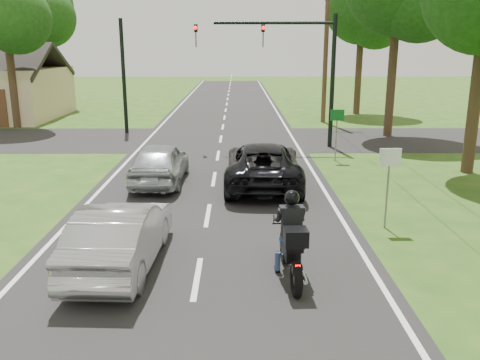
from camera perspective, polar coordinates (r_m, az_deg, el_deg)
name	(u,v)px	position (r m, az deg, el deg)	size (l,w,h in m)	color
ground	(197,279)	(10.63, -4.85, -10.99)	(140.00, 140.00, 0.00)	#244B15
road	(216,166)	(20.09, -2.70, 1.55)	(8.00, 100.00, 0.01)	black
cross_road	(221,139)	(25.97, -2.17, 4.60)	(60.00, 7.00, 0.01)	black
motorcycle_rider	(291,246)	(10.31, 5.80, -7.33)	(0.62, 2.21, 1.90)	black
dark_suv	(263,164)	(17.15, 2.62, 1.78)	(2.45, 5.30, 1.47)	black
silver_sedan	(121,235)	(11.17, -13.25, -6.07)	(1.48, 4.25, 1.40)	#AFB0B4
silver_suv	(160,163)	(17.68, -9.01, 1.94)	(1.69, 4.21, 1.43)	#ADB1B5
traffic_signal	(292,57)	(23.67, 5.91, 13.60)	(6.38, 0.44, 6.00)	black
signal_pole_far	(124,77)	(28.24, -12.92, 11.20)	(0.20, 0.20, 6.00)	black
utility_pole_far	(326,38)	(32.00, 9.67, 15.49)	(1.60, 0.28, 10.00)	brown
sign_white	(389,169)	(13.45, 16.41, 1.23)	(0.55, 0.07, 2.12)	slate
sign_green	(337,122)	(21.14, 10.84, 6.36)	(0.55, 0.07, 2.12)	slate
tree_row_e	(367,11)	(36.43, 14.08, 17.92)	(5.28, 5.12, 9.61)	#332316
tree_left_near	(8,9)	(31.95, -24.64, 17.01)	(5.12, 4.96, 9.22)	#332316
tree_left_far	(39,10)	(41.97, -21.62, 17.31)	(5.76, 5.58, 10.14)	#332316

